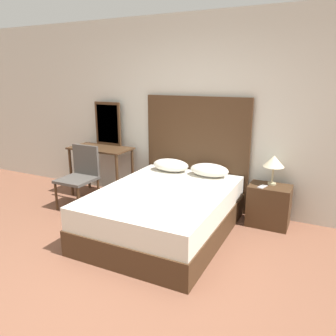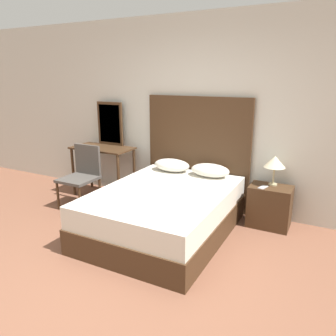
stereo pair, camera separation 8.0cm
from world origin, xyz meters
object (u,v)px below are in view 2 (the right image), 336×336
at_px(vanity_desk, 103,156).
at_px(nightstand, 270,206).
at_px(bed, 164,212).
at_px(chair, 82,172).
at_px(table_lamp, 275,162).
at_px(phone_on_bed, 174,185).
at_px(phone_on_nightstand, 263,187).

bearing_deg(vanity_desk, nightstand, 1.12).
distance_m(bed, chair, 1.54).
height_order(table_lamp, chair, table_lamp).
xyz_separation_m(phone_on_bed, phone_on_nightstand, (1.00, 0.48, -0.02)).
height_order(bed, phone_on_bed, phone_on_bed).
bearing_deg(nightstand, phone_on_nightstand, -133.14).
relative_size(bed, nightstand, 3.68).
xyz_separation_m(nightstand, phone_on_nightstand, (-0.08, -0.09, 0.27)).
xyz_separation_m(bed, phone_on_nightstand, (1.02, 0.70, 0.27)).
relative_size(phone_on_nightstand, chair, 0.18).
bearing_deg(phone_on_bed, phone_on_nightstand, 25.72).
xyz_separation_m(table_lamp, phone_on_nightstand, (-0.09, -0.16, -0.29)).
bearing_deg(phone_on_nightstand, bed, -145.76).
bearing_deg(table_lamp, bed, -142.31).
xyz_separation_m(bed, nightstand, (1.11, 0.79, -0.01)).
xyz_separation_m(phone_on_nightstand, vanity_desk, (-2.52, 0.04, 0.11)).
height_order(nightstand, chair, chair).
distance_m(phone_on_bed, table_lamp, 1.29).
relative_size(bed, chair, 2.21).
bearing_deg(chair, bed, -9.56).
relative_size(phone_on_nightstand, vanity_desk, 0.17).
relative_size(nightstand, phone_on_nightstand, 3.28).
distance_m(phone_on_nightstand, vanity_desk, 2.52).
relative_size(phone_on_bed, chair, 0.17).
distance_m(bed, phone_on_nightstand, 1.26).
xyz_separation_m(phone_on_nightstand, chair, (-2.53, -0.44, -0.04)).
xyz_separation_m(phone_on_bed, chair, (-1.53, 0.04, -0.06)).
height_order(phone_on_nightstand, chair, chair).
distance_m(phone_on_bed, nightstand, 1.26).
bearing_deg(phone_on_bed, table_lamp, 30.61).
bearing_deg(chair, table_lamp, 12.99).
height_order(bed, phone_on_nightstand, bed).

